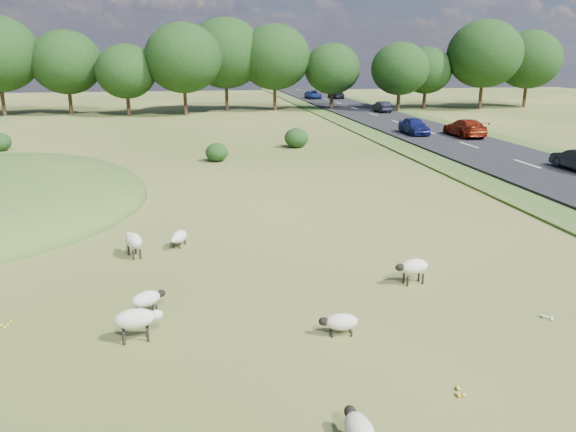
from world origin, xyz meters
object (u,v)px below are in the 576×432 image
(sheep_0, at_px, (179,237))
(sheep_3, at_px, (340,322))
(car_6, at_px, (382,107))
(car_0, at_px, (465,128))
(car_4, at_px, (313,95))
(car_3, at_px, (336,94))
(sheep_4, at_px, (147,299))
(sheep_5, at_px, (133,241))
(car_1, at_px, (414,126))
(sheep_1, at_px, (413,267))
(sheep_6, at_px, (359,429))
(sheep_2, at_px, (136,319))

(sheep_0, xyz_separation_m, sheep_3, (4.28, -7.92, -0.02))
(car_6, bearing_deg, sheep_3, 69.89)
(car_0, relative_size, car_4, 1.14)
(car_6, bearing_deg, car_3, -90.00)
(sheep_4, distance_m, sheep_5, 5.11)
(car_1, distance_m, car_3, 42.40)
(car_4, bearing_deg, car_0, -85.11)
(sheep_4, bearing_deg, car_3, 41.23)
(sheep_0, distance_m, car_6, 52.33)
(car_3, bearing_deg, car_1, 84.86)
(sheep_1, height_order, car_0, car_0)
(sheep_1, height_order, sheep_6, sheep_1)
(sheep_4, distance_m, car_3, 78.96)
(car_6, bearing_deg, car_0, 90.00)
(sheep_5, bearing_deg, sheep_0, -83.69)
(sheep_0, bearing_deg, sheep_5, -39.88)
(sheep_1, distance_m, sheep_2, 8.77)
(sheep_0, bearing_deg, car_6, 175.08)
(sheep_1, relative_size, sheep_4, 1.14)
(sheep_2, bearing_deg, car_3, 65.39)
(sheep_2, height_order, sheep_6, sheep_2)
(sheep_6, xyz_separation_m, car_6, (20.71, 58.71, 0.48))
(sheep_3, height_order, car_1, car_1)
(car_4, xyz_separation_m, car_6, (3.80, -22.70, 0.02))
(sheep_0, xyz_separation_m, sheep_4, (-0.80, -5.88, 0.12))
(sheep_6, bearing_deg, sheep_3, -14.09)
(car_1, distance_m, car_6, 19.98)
(sheep_6, bearing_deg, sheep_1, -32.28)
(car_0, bearing_deg, sheep_3, 58.62)
(sheep_5, relative_size, car_1, 0.30)
(sheep_5, distance_m, sheep_6, 12.53)
(sheep_4, distance_m, car_0, 39.49)
(sheep_2, height_order, sheep_4, sheep_2)
(sheep_0, xyz_separation_m, car_6, (24.18, 46.41, 0.50))
(sheep_2, bearing_deg, sheep_3, -12.90)
(sheep_3, distance_m, car_1, 38.27)
(car_3, height_order, car_4, car_3)
(sheep_4, distance_m, sheep_6, 7.71)
(sheep_6, xyz_separation_m, car_3, (20.71, 81.32, 0.49))
(car_6, bearing_deg, sheep_4, 64.47)
(sheep_4, bearing_deg, sheep_2, -127.36)
(sheep_4, relative_size, sheep_5, 0.81)
(sheep_4, height_order, car_6, car_6)
(sheep_4, xyz_separation_m, car_4, (21.18, 74.99, 0.36))
(sheep_0, bearing_deg, sheep_1, 78.95)
(sheep_2, xyz_separation_m, car_0, (25.16, 32.02, 0.38))
(sheep_4, bearing_deg, car_4, 43.90)
(sheep_3, xyz_separation_m, car_3, (19.90, 76.94, 0.53))
(sheep_6, bearing_deg, sheep_4, 30.11)
(sheep_3, bearing_deg, sheep_0, -56.17)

